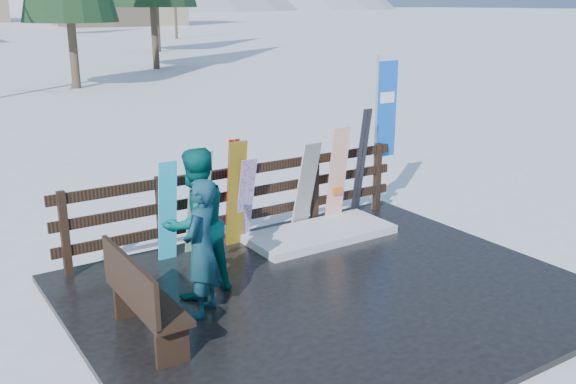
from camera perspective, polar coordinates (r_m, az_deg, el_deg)
ground at (r=8.06m, az=3.88°, el=-9.24°), size 700.00×700.00×0.00m
deck at (r=8.04m, az=3.89°, el=-8.99°), size 6.00×5.00×0.08m
fence at (r=9.51m, az=-4.00°, el=-0.37°), size 5.60×0.10×1.15m
snow_patch at (r=9.72m, az=2.86°, el=-3.70°), size 2.24×1.00×0.12m
bench at (r=6.85m, az=-12.96°, el=-8.98°), size 0.41×1.50×0.97m
snowboard_0 at (r=8.78m, az=-10.66°, el=-1.71°), size 0.26×0.22×1.43m
snowboard_1 at (r=8.94m, az=-7.96°, el=-0.95°), size 0.31×0.38×1.52m
snowboard_2 at (r=9.19m, az=-4.61°, el=-0.19°), size 0.28×0.22×1.57m
snowboard_3 at (r=9.29m, az=-3.81°, el=-0.82°), size 0.24×0.32×1.31m
snowboard_4 at (r=9.81m, az=1.59°, el=0.49°), size 0.30×0.40×1.42m
snowboard_5 at (r=10.14m, az=4.41°, el=1.43°), size 0.32×0.23×1.57m
ski_pair_a at (r=9.23m, az=-4.99°, el=-0.04°), size 0.16×0.23×1.59m
ski_pair_b at (r=10.48m, az=6.49°, el=2.55°), size 0.17×0.29×1.81m
rental_flag at (r=10.89m, az=8.51°, el=6.76°), size 0.45×0.04×2.60m
person_front at (r=7.20m, az=-7.72°, el=-4.97°), size 0.69×0.67×1.59m
person_back at (r=7.65m, az=-8.18°, el=-2.78°), size 1.02×0.87×1.82m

